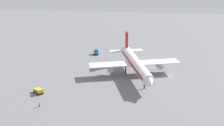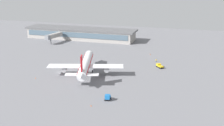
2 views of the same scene
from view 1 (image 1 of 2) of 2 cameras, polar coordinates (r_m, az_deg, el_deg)
ground at (r=135.59m, az=9.57°, el=-2.13°), size 288.00×288.00×0.00m
airplane_at_gate at (r=132.90m, az=3.96°, el=-0.05°), size 36.15×44.17×13.72m
baggage_tug at (r=161.39m, az=-2.68°, el=1.87°), size 2.60×3.43×2.30m
pushback_tractor at (r=119.98m, az=-12.19°, el=-4.55°), size 4.27×4.60×1.90m
ground_crew_worker at (r=110.02m, az=-12.10°, el=-6.77°), size 0.58×0.40×1.67m
safety_cone_near_gate at (r=167.94m, az=-0.93°, el=2.24°), size 0.44×0.44×0.60m
safety_cone_mid_apron at (r=147.20m, az=11.95°, el=-0.50°), size 0.44×0.44×0.60m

